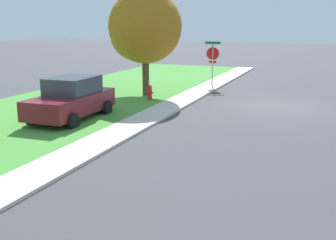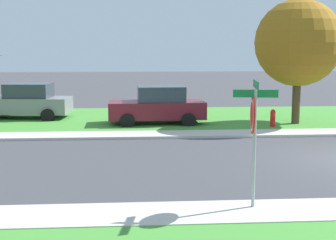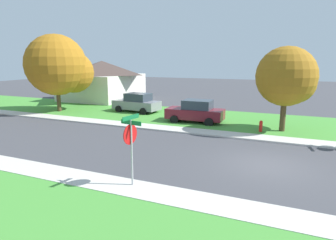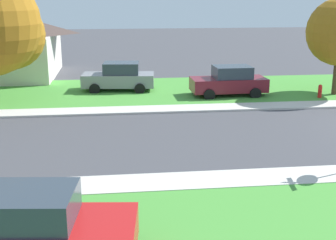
{
  "view_description": "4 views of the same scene",
  "coord_description": "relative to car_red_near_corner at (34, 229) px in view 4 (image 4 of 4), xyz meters",
  "views": [
    {
      "loc": [
        -2.29,
        20.06,
        3.96
      ],
      "look_at": [
        1.67,
        9.97,
        1.4
      ],
      "focal_mm": 44.9,
      "sensor_mm": 36.0,
      "label": 1
    },
    {
      "loc": [
        -14.22,
        6.95,
        3.4
      ],
      "look_at": [
        -0.56,
        5.98,
        1.4
      ],
      "focal_mm": 51.98,
      "sensor_mm": 36.0,
      "label": 2
    },
    {
      "loc": [
        -13.46,
        -0.87,
        4.73
      ],
      "look_at": [
        1.4,
        5.52,
        1.4
      ],
      "focal_mm": 31.41,
      "sensor_mm": 36.0,
      "label": 3
    },
    {
      "loc": [
        -18.03,
        12.45,
        5.82
      ],
      "look_at": [
        -2.23,
        10.58,
        1.4
      ],
      "focal_mm": 49.18,
      "sensor_mm": 36.0,
      "label": 4
    }
  ],
  "objects": [
    {
      "name": "sidewalk_east",
      "position": [
        13.5,
        -2.27,
        -0.82
      ],
      "size": [
        1.4,
        56.0,
        0.1
      ],
      "primitive_type": "cube",
      "color": "beige",
      "rests_on": "ground"
    },
    {
      "name": "car_red_near_corner",
      "position": [
        0.0,
        0.0,
        0.0
      ],
      "size": [
        2.39,
        4.47,
        1.76
      ],
      "color": "red",
      "rests_on": "ground"
    },
    {
      "name": "car_grey_behind_trees",
      "position": [
        18.49,
        -2.11,
        0.0
      ],
      "size": [
        2.36,
        4.46,
        1.76
      ],
      "color": "gray",
      "rests_on": "ground"
    },
    {
      "name": "fire_hydrant",
      "position": [
        15.01,
        -13.33,
        -0.44
      ],
      "size": [
        0.38,
        0.22,
        0.83
      ],
      "color": "red",
      "rests_on": "ground"
    },
    {
      "name": "sidewalk_west",
      "position": [
        4.1,
        -2.27,
        -0.82
      ],
      "size": [
        1.4,
        56.0,
        0.1
      ],
      "primitive_type": "cube",
      "color": "beige",
      "rests_on": "ground"
    },
    {
      "name": "lawn_east",
      "position": [
        18.2,
        -2.27,
        -0.83
      ],
      "size": [
        8.0,
        56.0,
        0.08
      ],
      "primitive_type": "cube",
      "color": "#479338",
      "rests_on": "ground"
    },
    {
      "name": "house_right_setback",
      "position": [
        24.61,
        5.96,
        1.5
      ],
      "size": [
        9.04,
        7.85,
        4.6
      ],
      "color": "silver",
      "rests_on": "ground"
    },
    {
      "name": "car_maroon_across_road",
      "position": [
        16.31,
        -8.41,
        0.0
      ],
      "size": [
        2.12,
        4.34,
        1.76
      ],
      "color": "maroon",
      "rests_on": "ground"
    }
  ]
}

